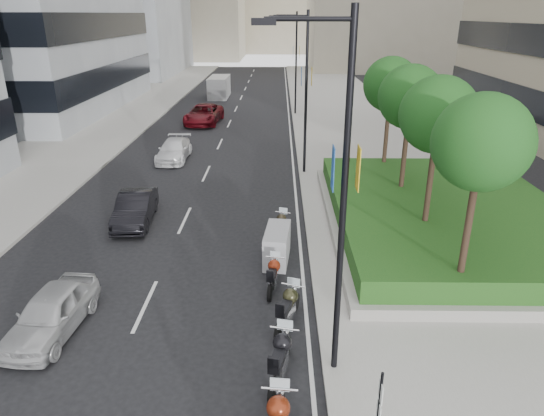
{
  "coord_description": "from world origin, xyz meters",
  "views": [
    {
      "loc": [
        2.82,
        -9.35,
        8.8
      ],
      "look_at": [
        2.56,
        7.57,
        2.0
      ],
      "focal_mm": 32.0,
      "sensor_mm": 36.0,
      "label": 1
    }
  ],
  "objects_px": {
    "lamp_post_1": "(303,86)",
    "motorcycle_4": "(273,275)",
    "parking_sign": "(378,415)",
    "motorcycle_2": "(280,358)",
    "motorcycle_5": "(277,245)",
    "car_d": "(204,114)",
    "motorcycle_3": "(288,308)",
    "motorcycle_6": "(280,226)",
    "car_a": "(51,313)",
    "lamp_post_0": "(337,191)",
    "lamp_post_2": "(294,58)",
    "car_c": "(174,150)",
    "car_b": "(135,208)",
    "delivery_van": "(219,88)"
  },
  "relations": [
    {
      "from": "lamp_post_2",
      "to": "car_d",
      "type": "bearing_deg",
      "value": -153.06
    },
    {
      "from": "motorcycle_2",
      "to": "motorcycle_4",
      "type": "height_order",
      "value": "motorcycle_2"
    },
    {
      "from": "lamp_post_1",
      "to": "motorcycle_2",
      "type": "relative_size",
      "value": 3.89
    },
    {
      "from": "parking_sign",
      "to": "motorcycle_6",
      "type": "distance_m",
      "value": 11.43
    },
    {
      "from": "motorcycle_2",
      "to": "lamp_post_0",
      "type": "bearing_deg",
      "value": -65.23
    },
    {
      "from": "motorcycle_5",
      "to": "lamp_post_1",
      "type": "bearing_deg",
      "value": -1.65
    },
    {
      "from": "motorcycle_6",
      "to": "lamp_post_2",
      "type": "bearing_deg",
      "value": 13.42
    },
    {
      "from": "parking_sign",
      "to": "motorcycle_2",
      "type": "relative_size",
      "value": 1.08
    },
    {
      "from": "lamp_post_1",
      "to": "motorcycle_4",
      "type": "xyz_separation_m",
      "value": [
        -1.5,
        -12.91,
        -4.53
      ]
    },
    {
      "from": "car_b",
      "to": "lamp_post_1",
      "type": "bearing_deg",
      "value": 38.36
    },
    {
      "from": "lamp_post_0",
      "to": "lamp_post_1",
      "type": "xyz_separation_m",
      "value": [
        0.0,
        17.0,
        0.0
      ]
    },
    {
      "from": "lamp_post_0",
      "to": "car_a",
      "type": "xyz_separation_m",
      "value": [
        -7.98,
        1.58,
        -4.41
      ]
    },
    {
      "from": "parking_sign",
      "to": "motorcycle_4",
      "type": "height_order",
      "value": "parking_sign"
    },
    {
      "from": "delivery_van",
      "to": "lamp_post_1",
      "type": "bearing_deg",
      "value": -73.71
    },
    {
      "from": "parking_sign",
      "to": "motorcycle_2",
      "type": "distance_m",
      "value": 3.43
    },
    {
      "from": "lamp_post_2",
      "to": "motorcycle_5",
      "type": "xyz_separation_m",
      "value": [
        -1.38,
        -28.87,
        -4.42
      ]
    },
    {
      "from": "parking_sign",
      "to": "car_c",
      "type": "distance_m",
      "value": 24.49
    },
    {
      "from": "lamp_post_2",
      "to": "motorcycle_3",
      "type": "xyz_separation_m",
      "value": [
        -1.03,
        -32.97,
        -4.47
      ]
    },
    {
      "from": "lamp_post_1",
      "to": "motorcycle_5",
      "type": "distance_m",
      "value": 11.81
    },
    {
      "from": "parking_sign",
      "to": "car_c",
      "type": "bearing_deg",
      "value": 110.95
    },
    {
      "from": "parking_sign",
      "to": "car_b",
      "type": "bearing_deg",
      "value": 123.56
    },
    {
      "from": "car_a",
      "to": "car_c",
      "type": "relative_size",
      "value": 0.87
    },
    {
      "from": "motorcycle_5",
      "to": "car_c",
      "type": "height_order",
      "value": "motorcycle_5"
    },
    {
      "from": "lamp_post_0",
      "to": "motorcycle_4",
      "type": "height_order",
      "value": "lamp_post_0"
    },
    {
      "from": "car_b",
      "to": "car_d",
      "type": "height_order",
      "value": "car_d"
    },
    {
      "from": "lamp_post_2",
      "to": "motorcycle_6",
      "type": "distance_m",
      "value": 27.18
    },
    {
      "from": "motorcycle_5",
      "to": "car_d",
      "type": "xyz_separation_m",
      "value": [
        -6.43,
        24.9,
        0.15
      ]
    },
    {
      "from": "motorcycle_3",
      "to": "motorcycle_4",
      "type": "bearing_deg",
      "value": 31.28
    },
    {
      "from": "motorcycle_6",
      "to": "car_a",
      "type": "height_order",
      "value": "car_a"
    },
    {
      "from": "lamp_post_1",
      "to": "lamp_post_2",
      "type": "bearing_deg",
      "value": 90.0
    },
    {
      "from": "lamp_post_0",
      "to": "lamp_post_2",
      "type": "xyz_separation_m",
      "value": [
        0.0,
        35.0,
        0.0
      ]
    },
    {
      "from": "parking_sign",
      "to": "car_d",
      "type": "bearing_deg",
      "value": 103.96
    },
    {
      "from": "lamp_post_0",
      "to": "car_a",
      "type": "height_order",
      "value": "lamp_post_0"
    },
    {
      "from": "lamp_post_2",
      "to": "car_c",
      "type": "bearing_deg",
      "value": -118.13
    },
    {
      "from": "lamp_post_0",
      "to": "car_b",
      "type": "bearing_deg",
      "value": 128.69
    },
    {
      "from": "motorcycle_4",
      "to": "motorcycle_5",
      "type": "distance_m",
      "value": 2.05
    },
    {
      "from": "car_b",
      "to": "car_d",
      "type": "bearing_deg",
      "value": 85.26
    },
    {
      "from": "lamp_post_1",
      "to": "car_d",
      "type": "distance_m",
      "value": 16.62
    },
    {
      "from": "motorcycle_6",
      "to": "car_d",
      "type": "relative_size",
      "value": 0.33
    },
    {
      "from": "lamp_post_2",
      "to": "car_b",
      "type": "xyz_separation_m",
      "value": [
        -7.77,
        -25.3,
        -4.38
      ]
    },
    {
      "from": "lamp_post_1",
      "to": "motorcycle_6",
      "type": "xyz_separation_m",
      "value": [
        -1.27,
        -8.77,
        -4.54
      ]
    },
    {
      "from": "lamp_post_2",
      "to": "car_d",
      "type": "relative_size",
      "value": 1.57
    },
    {
      "from": "lamp_post_0",
      "to": "motorcycle_6",
      "type": "height_order",
      "value": "lamp_post_0"
    },
    {
      "from": "motorcycle_5",
      "to": "car_a",
      "type": "bearing_deg",
      "value": 130.19
    },
    {
      "from": "motorcycle_4",
      "to": "motorcycle_3",
      "type": "bearing_deg",
      "value": -159.18
    },
    {
      "from": "motorcycle_6",
      "to": "car_d",
      "type": "xyz_separation_m",
      "value": [
        -6.54,
        22.8,
        0.28
      ]
    },
    {
      "from": "lamp_post_0",
      "to": "delivery_van",
      "type": "bearing_deg",
      "value": 100.23
    },
    {
      "from": "car_b",
      "to": "motorcycle_2",
      "type": "bearing_deg",
      "value": -61.76
    },
    {
      "from": "motorcycle_3",
      "to": "car_c",
      "type": "height_order",
      "value": "car_c"
    },
    {
      "from": "lamp_post_2",
      "to": "car_a",
      "type": "xyz_separation_m",
      "value": [
        -7.98,
        -33.42,
        -4.41
      ]
    }
  ]
}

